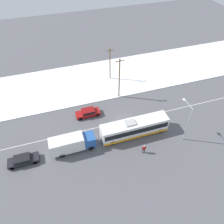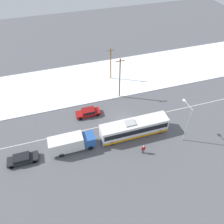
{
  "view_description": "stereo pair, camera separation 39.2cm",
  "coord_description": "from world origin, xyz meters",
  "px_view_note": "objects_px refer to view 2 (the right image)",
  "views": [
    {
      "loc": [
        -10.95,
        -26.59,
        30.11
      ],
      "look_at": [
        -1.9,
        1.73,
        1.4
      ],
      "focal_mm": 35.0,
      "sensor_mm": 36.0,
      "label": 1
    },
    {
      "loc": [
        -10.57,
        -26.71,
        30.11
      ],
      "look_at": [
        -1.9,
        1.73,
        1.4
      ],
      "focal_mm": 35.0,
      "sensor_mm": 36.0,
      "label": 2
    }
  ],
  "objects_px": {
    "utility_pole_snowlot": "(111,63)",
    "utility_pole_roadside": "(120,78)",
    "city_bus": "(134,128)",
    "box_truck": "(71,143)",
    "sedan_car": "(88,112)",
    "streetlamp": "(187,119)",
    "parked_car_near_truck": "(22,159)",
    "pedestrian_at_stop": "(143,149)"
  },
  "relations": [
    {
      "from": "utility_pole_roadside",
      "to": "utility_pole_snowlot",
      "type": "distance_m",
      "value": 6.9
    },
    {
      "from": "city_bus",
      "to": "parked_car_near_truck",
      "type": "bearing_deg",
      "value": -179.38
    },
    {
      "from": "city_bus",
      "to": "box_truck",
      "type": "distance_m",
      "value": 11.08
    },
    {
      "from": "city_bus",
      "to": "utility_pole_snowlot",
      "type": "bearing_deg",
      "value": 86.7
    },
    {
      "from": "sedan_car",
      "to": "streetlamp",
      "type": "xyz_separation_m",
      "value": [
        14.46,
        -10.3,
        3.87
      ]
    },
    {
      "from": "city_bus",
      "to": "utility_pole_roadside",
      "type": "height_order",
      "value": "utility_pole_roadside"
    },
    {
      "from": "sedan_car",
      "to": "utility_pole_snowlot",
      "type": "xyz_separation_m",
      "value": [
        7.75,
        10.49,
        3.27
      ]
    },
    {
      "from": "streetlamp",
      "to": "utility_pole_snowlot",
      "type": "xyz_separation_m",
      "value": [
        -6.71,
        20.79,
        -0.6
      ]
    },
    {
      "from": "streetlamp",
      "to": "city_bus",
      "type": "bearing_deg",
      "value": 157.77
    },
    {
      "from": "box_truck",
      "to": "utility_pole_roadside",
      "type": "distance_m",
      "value": 16.37
    },
    {
      "from": "pedestrian_at_stop",
      "to": "parked_car_near_truck",
      "type": "bearing_deg",
      "value": 168.0
    },
    {
      "from": "city_bus",
      "to": "pedestrian_at_stop",
      "type": "relative_size",
      "value": 6.51
    },
    {
      "from": "pedestrian_at_stop",
      "to": "utility_pole_roadside",
      "type": "bearing_deg",
      "value": 86.87
    },
    {
      "from": "streetlamp",
      "to": "utility_pole_snowlot",
      "type": "height_order",
      "value": "utility_pole_snowlot"
    },
    {
      "from": "utility_pole_roadside",
      "to": "streetlamp",
      "type": "bearing_deg",
      "value": -63.67
    },
    {
      "from": "utility_pole_snowlot",
      "to": "utility_pole_roadside",
      "type": "bearing_deg",
      "value": -91.48
    },
    {
      "from": "sedan_car",
      "to": "utility_pole_roadside",
      "type": "relative_size",
      "value": 0.51
    },
    {
      "from": "box_truck",
      "to": "streetlamp",
      "type": "bearing_deg",
      "value": -9.47
    },
    {
      "from": "sedan_car",
      "to": "streetlamp",
      "type": "distance_m",
      "value": 18.17
    },
    {
      "from": "parked_car_near_truck",
      "to": "streetlamp",
      "type": "height_order",
      "value": "streetlamp"
    },
    {
      "from": "sedan_car",
      "to": "utility_pole_roadside",
      "type": "bearing_deg",
      "value": -154.44
    },
    {
      "from": "box_truck",
      "to": "sedan_car",
      "type": "distance_m",
      "value": 8.43
    },
    {
      "from": "utility_pole_snowlot",
      "to": "parked_car_near_truck",
      "type": "bearing_deg",
      "value": -138.28
    },
    {
      "from": "pedestrian_at_stop",
      "to": "streetlamp",
      "type": "bearing_deg",
      "value": 8.01
    },
    {
      "from": "parked_car_near_truck",
      "to": "sedan_car",
      "type": "bearing_deg",
      "value": 30.94
    },
    {
      "from": "parked_car_near_truck",
      "to": "utility_pole_snowlot",
      "type": "relative_size",
      "value": 0.62
    },
    {
      "from": "pedestrian_at_stop",
      "to": "utility_pole_snowlot",
      "type": "bearing_deg",
      "value": 87.38
    },
    {
      "from": "box_truck",
      "to": "utility_pole_roadside",
      "type": "height_order",
      "value": "utility_pole_roadside"
    },
    {
      "from": "streetlamp",
      "to": "sedan_car",
      "type": "bearing_deg",
      "value": 144.53
    },
    {
      "from": "box_truck",
      "to": "streetlamp",
      "type": "xyz_separation_m",
      "value": [
        18.81,
        -3.14,
        3.0
      ]
    },
    {
      "from": "utility_pole_roadside",
      "to": "pedestrian_at_stop",
      "type": "bearing_deg",
      "value": -93.13
    },
    {
      "from": "sedan_car",
      "to": "pedestrian_at_stop",
      "type": "height_order",
      "value": "pedestrian_at_stop"
    },
    {
      "from": "city_bus",
      "to": "sedan_car",
      "type": "distance_m",
      "value": 9.85
    },
    {
      "from": "box_truck",
      "to": "utility_pole_snowlot",
      "type": "relative_size",
      "value": 0.96
    },
    {
      "from": "parked_car_near_truck",
      "to": "streetlamp",
      "type": "relative_size",
      "value": 0.65
    },
    {
      "from": "parked_car_near_truck",
      "to": "streetlamp",
      "type": "bearing_deg",
      "value": -6.31
    },
    {
      "from": "sedan_car",
      "to": "city_bus",
      "type": "bearing_deg",
      "value": 133.3
    },
    {
      "from": "box_truck",
      "to": "parked_car_near_truck",
      "type": "bearing_deg",
      "value": -178.67
    },
    {
      "from": "parked_car_near_truck",
      "to": "box_truck",
      "type": "bearing_deg",
      "value": 1.33
    },
    {
      "from": "streetlamp",
      "to": "utility_pole_roadside",
      "type": "bearing_deg",
      "value": 116.33
    },
    {
      "from": "sedan_car",
      "to": "pedestrian_at_stop",
      "type": "bearing_deg",
      "value": 120.65
    },
    {
      "from": "pedestrian_at_stop",
      "to": "sedan_car",
      "type": "bearing_deg",
      "value": 120.65
    }
  ]
}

